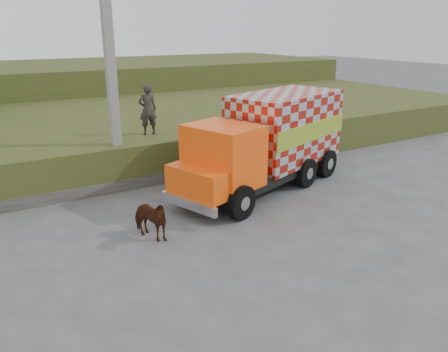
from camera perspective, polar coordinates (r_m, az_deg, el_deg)
ground at (r=12.24m, az=-2.37°, el=-6.85°), size 120.00×120.00×0.00m
embankment at (r=20.93m, az=-15.38°, el=5.55°), size 40.00×12.00×1.50m
embankment_far at (r=32.42m, az=-21.27°, el=10.78°), size 40.00×12.00×3.00m
retaining_strip at (r=15.20m, az=-16.60°, el=-1.61°), size 16.00×0.50×0.40m
utility_pole at (r=15.01m, az=-14.60°, el=13.54°), size 1.20×0.30×8.00m
cargo_truck at (r=15.09m, az=5.89°, el=4.61°), size 7.41×4.40×3.16m
cow at (r=11.59m, az=-9.75°, el=-5.57°), size 1.09×1.47×1.13m
pedestrian at (r=16.56m, az=-9.93°, el=8.55°), size 0.73×0.52×1.86m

